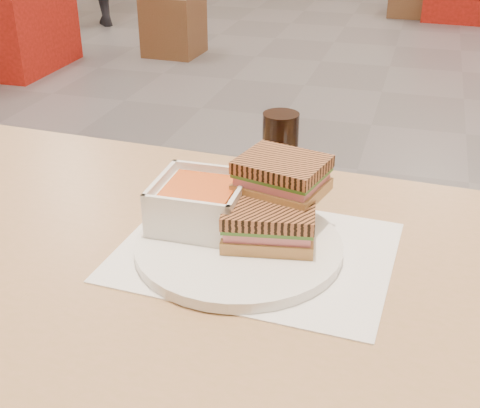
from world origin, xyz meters
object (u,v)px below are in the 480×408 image
(main_table, at_px, (156,306))
(cola_glass, at_px, (280,150))
(panini_lower, at_px, (269,222))
(soup_bowl, at_px, (200,205))
(plate, at_px, (239,247))
(bg_chair_0r, at_px, (174,25))

(main_table, xyz_separation_m, cola_glass, (0.14, 0.25, 0.18))
(main_table, distance_m, panini_lower, 0.24)
(main_table, height_order, cola_glass, cola_glass)
(soup_bowl, bearing_deg, panini_lower, -8.88)
(plate, bearing_deg, panini_lower, 28.46)
(cola_glass, bearing_deg, panini_lower, -80.80)
(soup_bowl, height_order, bg_chair_0r, soup_bowl)
(main_table, relative_size, cola_glass, 9.28)
(soup_bowl, height_order, cola_glass, cola_glass)
(plate, distance_m, soup_bowl, 0.09)
(panini_lower, height_order, cola_glass, cola_glass)
(plate, xyz_separation_m, panini_lower, (0.04, 0.02, 0.04))
(main_table, bearing_deg, plate, 6.23)
(soup_bowl, xyz_separation_m, panini_lower, (0.11, -0.02, -0.00))
(plate, bearing_deg, main_table, -173.77)
(bg_chair_0r, bearing_deg, soup_bowl, -67.40)
(cola_glass, distance_m, bg_chair_0r, 3.95)
(panini_lower, distance_m, bg_chair_0r, 4.16)
(plate, distance_m, bg_chair_0r, 4.15)
(main_table, height_order, plate, plate)
(plate, distance_m, panini_lower, 0.06)
(soup_bowl, relative_size, panini_lower, 0.92)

